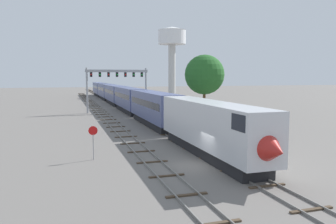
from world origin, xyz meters
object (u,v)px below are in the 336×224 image
water_tower (172,41)px  trackside_tree_left (204,75)px  signal_gantry (117,80)px  stop_sign (93,138)px  passenger_train (121,96)px

water_tower → trackside_tree_left: water_tower is taller
signal_gantry → stop_sign: bearing=-101.9°
water_tower → trackside_tree_left: size_ratio=2.18×
passenger_train → signal_gantry: signal_gantry is taller
signal_gantry → stop_sign: size_ratio=4.20×
passenger_train → trackside_tree_left: 20.28m
stop_sign → trackside_tree_left: size_ratio=0.25×
water_tower → trackside_tree_left: 56.15m
stop_sign → trackside_tree_left: trackside_tree_left is taller
water_tower → passenger_train: bearing=-122.1°
passenger_train → trackside_tree_left: trackside_tree_left is taller
water_tower → stop_sign: bearing=-112.1°
trackside_tree_left → passenger_train: bearing=139.1°
passenger_train → signal_gantry: (-2.25, -9.94, 3.79)m
passenger_train → water_tower: 51.09m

